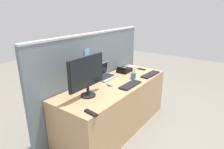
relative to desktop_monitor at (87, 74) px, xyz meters
name	(u,v)px	position (x,y,z in m)	size (l,w,h in m)	color
ground_plane	(115,126)	(0.53, -0.03, -0.99)	(10.00, 10.00, 0.00)	slate
desk	(115,106)	(0.53, -0.03, -0.63)	(1.88, 0.70, 0.71)	tan
cubicle_divider	(94,78)	(0.53, 0.36, -0.29)	(2.26, 0.08, 1.39)	slate
desktop_monitor	(87,74)	(0.00, 0.00, 0.00)	(0.56, 0.18, 0.49)	black
laptop	(104,74)	(0.62, 0.24, -0.23)	(0.34, 0.24, 0.22)	#9EA0A8
desk_phone	(124,70)	(1.03, 0.13, -0.24)	(0.21, 0.19, 0.10)	black
keyboard_main	(130,85)	(0.58, -0.26, -0.27)	(0.38, 0.14, 0.02)	black
keyboard_spare	(150,74)	(1.14, -0.29, -0.27)	(0.40, 0.12, 0.02)	black
computer_mouse_right_hand	(110,84)	(0.42, -0.03, -0.26)	(0.06, 0.10, 0.03)	#9EA0A8
pen_cup	(133,76)	(0.85, -0.15, -0.23)	(0.08, 0.08, 0.17)	#4C7093
cell_phone_white_slab	(132,66)	(1.37, 0.19, -0.27)	(0.07, 0.15, 0.01)	silver
cell_phone_black_slab	(141,69)	(1.33, -0.03, -0.27)	(0.07, 0.15, 0.01)	black
tv_remote	(91,113)	(-0.29, -0.32, -0.27)	(0.04, 0.17, 0.02)	black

